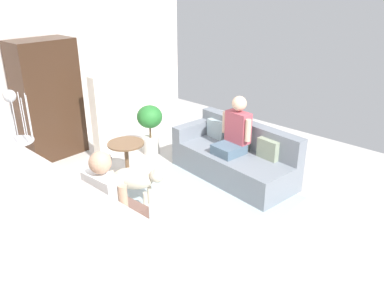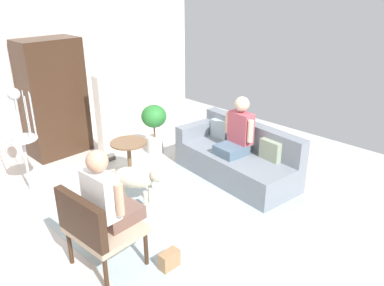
{
  "view_description": "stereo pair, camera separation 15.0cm",
  "coord_description": "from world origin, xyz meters",
  "px_view_note": "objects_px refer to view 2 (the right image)",
  "views": [
    {
      "loc": [
        -2.93,
        -3.03,
        2.7
      ],
      "look_at": [
        0.11,
        -0.24,
        0.95
      ],
      "focal_mm": 36.12,
      "sensor_mm": 36.0,
      "label": 1
    },
    {
      "loc": [
        -2.83,
        -3.14,
        2.7
      ],
      "look_at": [
        0.11,
        -0.24,
        0.95
      ],
      "focal_mm": 36.12,
      "sensor_mm": 36.0,
      "label": 2
    }
  ],
  "objects_px": {
    "dog": "(137,178)",
    "person_on_armchair": "(106,197)",
    "person_on_couch": "(238,131)",
    "bird_cage_stand": "(23,144)",
    "couch": "(237,158)",
    "round_end_table": "(129,154)",
    "column_lamp": "(104,120)",
    "potted_plant": "(154,123)",
    "armoire_cabinet": "(54,98)",
    "armchair": "(95,225)",
    "handbag": "(169,260)"
  },
  "relations": [
    {
      "from": "round_end_table",
      "to": "dog",
      "type": "bearing_deg",
      "value": -119.64
    },
    {
      "from": "dog",
      "to": "column_lamp",
      "type": "relative_size",
      "value": 0.55
    },
    {
      "from": "round_end_table",
      "to": "armoire_cabinet",
      "type": "xyz_separation_m",
      "value": [
        -0.25,
        1.62,
        0.54
      ]
    },
    {
      "from": "potted_plant",
      "to": "handbag",
      "type": "height_order",
      "value": "potted_plant"
    },
    {
      "from": "person_on_couch",
      "to": "dog",
      "type": "height_order",
      "value": "person_on_couch"
    },
    {
      "from": "person_on_couch",
      "to": "armoire_cabinet",
      "type": "bearing_deg",
      "value": 116.95
    },
    {
      "from": "dog",
      "to": "person_on_armchair",
      "type": "bearing_deg",
      "value": -141.74
    },
    {
      "from": "person_on_armchair",
      "to": "bird_cage_stand",
      "type": "relative_size",
      "value": 0.56
    },
    {
      "from": "round_end_table",
      "to": "armchair",
      "type": "bearing_deg",
      "value": -136.22
    },
    {
      "from": "couch",
      "to": "person_on_couch",
      "type": "relative_size",
      "value": 2.37
    },
    {
      "from": "couch",
      "to": "armoire_cabinet",
      "type": "relative_size",
      "value": 1.03
    },
    {
      "from": "round_end_table",
      "to": "handbag",
      "type": "distance_m",
      "value": 2.05
    },
    {
      "from": "round_end_table",
      "to": "potted_plant",
      "type": "xyz_separation_m",
      "value": [
        0.87,
        0.48,
        0.12
      ]
    },
    {
      "from": "potted_plant",
      "to": "armoire_cabinet",
      "type": "xyz_separation_m",
      "value": [
        -1.12,
        1.14,
        0.43
      ]
    },
    {
      "from": "couch",
      "to": "dog",
      "type": "relative_size",
      "value": 2.56
    },
    {
      "from": "dog",
      "to": "bird_cage_stand",
      "type": "relative_size",
      "value": 0.51
    },
    {
      "from": "potted_plant",
      "to": "column_lamp",
      "type": "height_order",
      "value": "column_lamp"
    },
    {
      "from": "armchair",
      "to": "dog",
      "type": "xyz_separation_m",
      "value": [
        1.03,
        0.69,
        -0.14
      ]
    },
    {
      "from": "armoire_cabinet",
      "to": "couch",
      "type": "bearing_deg",
      "value": -61.96
    },
    {
      "from": "couch",
      "to": "person_on_couch",
      "type": "height_order",
      "value": "person_on_couch"
    },
    {
      "from": "round_end_table",
      "to": "handbag",
      "type": "relative_size",
      "value": 2.76
    },
    {
      "from": "couch",
      "to": "armchair",
      "type": "height_order",
      "value": "armchair"
    },
    {
      "from": "column_lamp",
      "to": "bird_cage_stand",
      "type": "bearing_deg",
      "value": -173.31
    },
    {
      "from": "bird_cage_stand",
      "to": "dog",
      "type": "bearing_deg",
      "value": -57.01
    },
    {
      "from": "round_end_table",
      "to": "armoire_cabinet",
      "type": "relative_size",
      "value": 0.31
    },
    {
      "from": "armchair",
      "to": "handbag",
      "type": "relative_size",
      "value": 4.22
    },
    {
      "from": "armoire_cabinet",
      "to": "handbag",
      "type": "relative_size",
      "value": 8.92
    },
    {
      "from": "person_on_armchair",
      "to": "round_end_table",
      "type": "height_order",
      "value": "person_on_armchair"
    },
    {
      "from": "person_on_couch",
      "to": "handbag",
      "type": "relative_size",
      "value": 3.87
    },
    {
      "from": "potted_plant",
      "to": "column_lamp",
      "type": "relative_size",
      "value": 0.6
    },
    {
      "from": "couch",
      "to": "person_on_couch",
      "type": "xyz_separation_m",
      "value": [
        -0.05,
        -0.03,
        0.44
      ]
    },
    {
      "from": "couch",
      "to": "dog",
      "type": "bearing_deg",
      "value": 165.58
    },
    {
      "from": "armchair",
      "to": "handbag",
      "type": "xyz_separation_m",
      "value": [
        0.51,
        -0.48,
        -0.43
      ]
    },
    {
      "from": "armchair",
      "to": "column_lamp",
      "type": "distance_m",
      "value": 2.63
    },
    {
      "from": "dog",
      "to": "bird_cage_stand",
      "type": "distance_m",
      "value": 1.58
    },
    {
      "from": "bird_cage_stand",
      "to": "armoire_cabinet",
      "type": "bearing_deg",
      "value": 45.32
    },
    {
      "from": "column_lamp",
      "to": "armoire_cabinet",
      "type": "bearing_deg",
      "value": 114.66
    },
    {
      "from": "couch",
      "to": "bird_cage_stand",
      "type": "bearing_deg",
      "value": 144.62
    },
    {
      "from": "person_on_couch",
      "to": "round_end_table",
      "type": "bearing_deg",
      "value": 136.26
    },
    {
      "from": "couch",
      "to": "potted_plant",
      "type": "height_order",
      "value": "potted_plant"
    },
    {
      "from": "column_lamp",
      "to": "armoire_cabinet",
      "type": "height_order",
      "value": "armoire_cabinet"
    },
    {
      "from": "person_on_couch",
      "to": "couch",
      "type": "bearing_deg",
      "value": 31.56
    },
    {
      "from": "dog",
      "to": "potted_plant",
      "type": "height_order",
      "value": "potted_plant"
    },
    {
      "from": "person_on_couch",
      "to": "person_on_armchair",
      "type": "distance_m",
      "value": 2.37
    },
    {
      "from": "person_on_couch",
      "to": "dog",
      "type": "relative_size",
      "value": 1.08
    },
    {
      "from": "person_on_couch",
      "to": "bird_cage_stand",
      "type": "xyz_separation_m",
      "value": [
        -2.33,
        1.72,
        0.0
      ]
    },
    {
      "from": "couch",
      "to": "column_lamp",
      "type": "xyz_separation_m",
      "value": [
        -1.04,
        1.84,
        0.4
      ]
    },
    {
      "from": "bird_cage_stand",
      "to": "potted_plant",
      "type": "relative_size",
      "value": 1.78
    },
    {
      "from": "couch",
      "to": "column_lamp",
      "type": "bearing_deg",
      "value": 119.47
    },
    {
      "from": "dog",
      "to": "round_end_table",
      "type": "bearing_deg",
      "value": 60.36
    }
  ]
}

